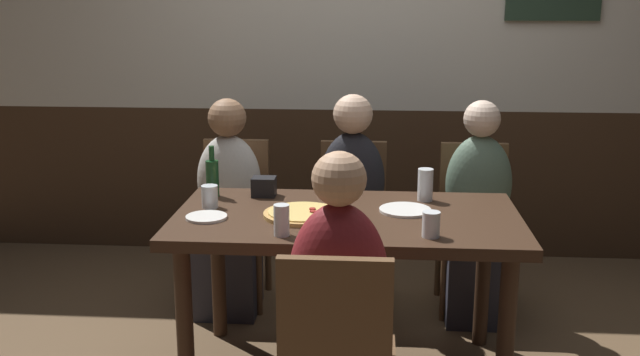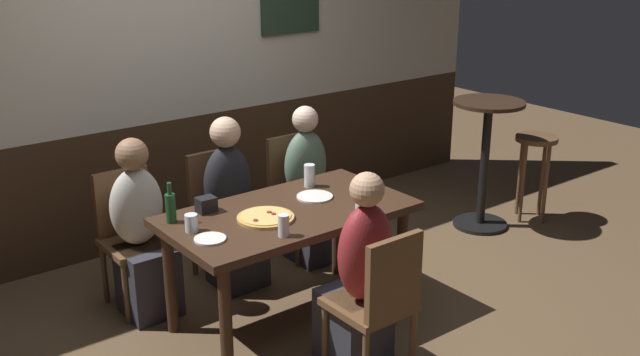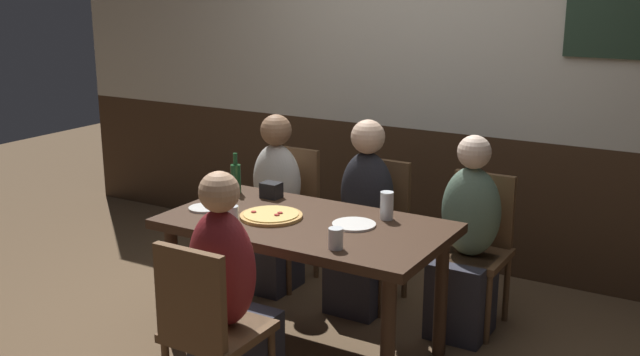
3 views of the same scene
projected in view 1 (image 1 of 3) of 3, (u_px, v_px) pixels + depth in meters
The scene contains 18 objects.
wall_back at pixel (359, 53), 4.62m from camera, with size 6.40×0.13×2.60m.
dining_table at pixel (347, 235), 3.18m from camera, with size 1.49×0.81×0.74m.
chair_right_far at pixel (474, 217), 3.96m from camera, with size 0.40×0.40×0.88m.
chair_mid_far at pixel (353, 214), 4.01m from camera, with size 0.40×0.40×0.88m.
chair_left_far at pixel (234, 211), 4.06m from camera, with size 0.40×0.40×0.88m.
person_mid_near at pixel (339, 337), 2.58m from camera, with size 0.34×0.37×1.17m.
person_right_far at pixel (477, 229), 3.81m from camera, with size 0.34×0.37×1.14m.
person_mid_far at pixel (351, 223), 3.85m from camera, with size 0.34×0.37×1.17m.
person_left_far at pixel (229, 223), 3.90m from camera, with size 0.34×0.37×1.14m.
pizza at pixel (302, 214), 3.13m from camera, with size 0.33×0.33×0.03m.
beer_glass_tall at pixel (282, 222), 2.87m from camera, with size 0.06×0.06×0.12m.
tumbler_water at pixel (210, 198), 3.25m from camera, with size 0.07×0.07×0.10m.
pint_glass_pale at pixel (431, 225), 2.85m from camera, with size 0.07×0.07×0.10m.
pint_glass_amber at pixel (425, 186), 3.36m from camera, with size 0.07×0.07×0.15m.
beer_bottle_green at pixel (212, 177), 3.42m from camera, with size 0.06×0.06×0.24m.
plate_white_large at pixel (405, 210), 3.20m from camera, with size 0.23×0.23×0.01m, color white.
plate_white_small at pixel (206, 217), 3.10m from camera, with size 0.18×0.18×0.01m, color white.
condiment_caddy at pixel (264, 187), 3.44m from camera, with size 0.11×0.09×0.09m, color black.
Camera 1 is at (0.11, -3.03, 1.65)m, focal length 41.27 mm.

